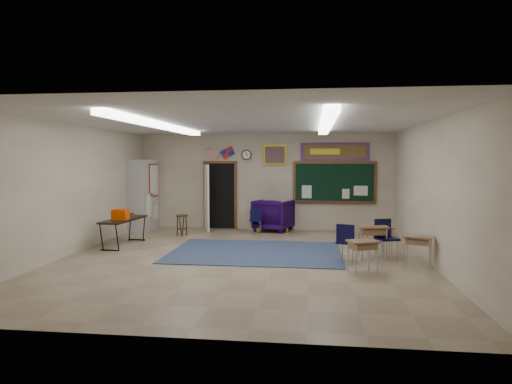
# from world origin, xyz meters

# --- Properties ---
(floor) EXTENTS (9.00, 9.00, 0.00)m
(floor) POSITION_xyz_m (0.00, 0.00, 0.00)
(floor) COLOR gray
(floor) RESTS_ON ground
(back_wall) EXTENTS (8.00, 0.04, 3.00)m
(back_wall) POSITION_xyz_m (0.00, 4.50, 1.50)
(back_wall) COLOR beige
(back_wall) RESTS_ON floor
(front_wall) EXTENTS (8.00, 0.04, 3.00)m
(front_wall) POSITION_xyz_m (0.00, -4.50, 1.50)
(front_wall) COLOR beige
(front_wall) RESTS_ON floor
(left_wall) EXTENTS (0.04, 9.00, 3.00)m
(left_wall) POSITION_xyz_m (-4.00, 0.00, 1.50)
(left_wall) COLOR beige
(left_wall) RESTS_ON floor
(right_wall) EXTENTS (0.04, 9.00, 3.00)m
(right_wall) POSITION_xyz_m (4.00, 0.00, 1.50)
(right_wall) COLOR beige
(right_wall) RESTS_ON floor
(ceiling) EXTENTS (8.00, 9.00, 0.04)m
(ceiling) POSITION_xyz_m (0.00, 0.00, 3.00)
(ceiling) COLOR silver
(ceiling) RESTS_ON back_wall
(area_rug) EXTENTS (4.00, 3.00, 0.02)m
(area_rug) POSITION_xyz_m (0.20, 0.80, 0.01)
(area_rug) COLOR #2F3F5A
(area_rug) RESTS_ON floor
(fluorescent_strips) EXTENTS (3.86, 6.00, 0.10)m
(fluorescent_strips) POSITION_xyz_m (0.00, 0.00, 2.94)
(fluorescent_strips) COLOR white
(fluorescent_strips) RESTS_ON ceiling
(doorway) EXTENTS (1.10, 0.89, 2.16)m
(doorway) POSITION_xyz_m (-1.50, 4.35, 1.06)
(doorway) COLOR black
(doorway) RESTS_ON back_wall
(chalkboard) EXTENTS (2.55, 0.14, 1.30)m
(chalkboard) POSITION_xyz_m (2.20, 4.46, 1.46)
(chalkboard) COLOR brown
(chalkboard) RESTS_ON back_wall
(bulletin_board) EXTENTS (2.10, 0.05, 0.55)m
(bulletin_board) POSITION_xyz_m (2.20, 4.47, 2.45)
(bulletin_board) COLOR #AC200E
(bulletin_board) RESTS_ON back_wall
(framed_art_print) EXTENTS (0.75, 0.05, 0.65)m
(framed_art_print) POSITION_xyz_m (0.35, 4.47, 2.35)
(framed_art_print) COLOR #AA8E21
(framed_art_print) RESTS_ON back_wall
(wall_clock) EXTENTS (0.32, 0.05, 0.32)m
(wall_clock) POSITION_xyz_m (-0.55, 4.47, 2.35)
(wall_clock) COLOR black
(wall_clock) RESTS_ON back_wall
(wall_flags) EXTENTS (1.16, 0.06, 0.70)m
(wall_flags) POSITION_xyz_m (-1.40, 4.44, 2.48)
(wall_flags) COLOR red
(wall_flags) RESTS_ON back_wall
(storage_cabinet) EXTENTS (0.59, 1.25, 2.20)m
(storage_cabinet) POSITION_xyz_m (-3.71, 3.85, 1.10)
(storage_cabinet) COLOR #A4A39F
(storage_cabinet) RESTS_ON floor
(wingback_armchair) EXTENTS (1.33, 1.35, 0.98)m
(wingback_armchair) POSITION_xyz_m (0.34, 4.15, 0.49)
(wingback_armchair) COLOR #190536
(wingback_armchair) RESTS_ON floor
(student_chair_reading) EXTENTS (0.44, 0.44, 0.74)m
(student_chair_reading) POSITION_xyz_m (-0.16, 3.62, 0.37)
(student_chair_reading) COLOR black
(student_chair_reading) RESTS_ON floor
(student_chair_desk_a) EXTENTS (0.55, 0.55, 0.85)m
(student_chair_desk_a) POSITION_xyz_m (2.28, -0.06, 0.42)
(student_chair_desk_a) COLOR black
(student_chair_desk_a) RESTS_ON floor
(student_chair_desk_b) EXTENTS (0.57, 0.57, 0.88)m
(student_chair_desk_b) POSITION_xyz_m (3.16, 0.37, 0.44)
(student_chair_desk_b) COLOR black
(student_chair_desk_b) RESTS_ON floor
(student_desk_front_left) EXTENTS (0.66, 0.52, 0.75)m
(student_desk_front_left) POSITION_xyz_m (2.85, 0.39, 0.42)
(student_desk_front_left) COLOR brown
(student_desk_front_left) RESTS_ON floor
(student_desk_front_right) EXTENTS (0.67, 0.62, 0.65)m
(student_desk_front_right) POSITION_xyz_m (3.07, 0.84, 0.36)
(student_desk_front_right) COLOR brown
(student_desk_front_right) RESTS_ON floor
(student_desk_back_left) EXTENTS (0.65, 0.58, 0.65)m
(student_desk_back_left) POSITION_xyz_m (2.49, -1.00, 0.36)
(student_desk_back_left) COLOR brown
(student_desk_back_left) RESTS_ON floor
(student_desk_back_right) EXTENTS (0.65, 0.57, 0.66)m
(student_desk_back_right) POSITION_xyz_m (3.65, -0.37, 0.37)
(student_desk_back_right) COLOR brown
(student_desk_back_right) RESTS_ON floor
(folding_table) EXTENTS (0.67, 1.71, 0.96)m
(folding_table) POSITION_xyz_m (-3.27, 1.26, 0.38)
(folding_table) COLOR black
(folding_table) RESTS_ON floor
(wooden_stool) EXTENTS (0.35, 0.35, 0.61)m
(wooden_stool) POSITION_xyz_m (-2.21, 2.87, 0.32)
(wooden_stool) COLOR #4A3216
(wooden_stool) RESTS_ON floor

